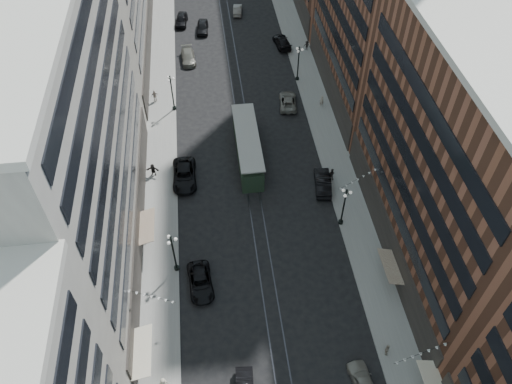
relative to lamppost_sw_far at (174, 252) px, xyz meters
name	(u,v)px	position (x,y,z in m)	size (l,w,h in m)	color
ground	(236,84)	(9.20, 32.00, -3.10)	(220.00, 220.00, 0.00)	black
sidewalk_west	(163,52)	(-1.80, 42.00, -3.02)	(4.00, 180.00, 0.15)	gray
sidewalk_east	(297,44)	(20.20, 42.00, -3.02)	(4.00, 180.00, 0.15)	gray
rail_west	(226,49)	(8.50, 42.00, -3.09)	(0.12, 180.00, 0.02)	#2D2D33
rail_east	(235,48)	(9.90, 42.00, -3.09)	(0.12, 180.00, 0.02)	#2D2D33
building_west_mid	(71,144)	(-7.80, 5.00, 10.90)	(8.00, 36.00, 28.00)	#A09C8E
building_east_mid	(451,167)	(26.20, 0.00, 8.90)	(8.00, 30.00, 24.00)	brown
lamppost_sw_far	(174,252)	(0.00, 0.00, 0.00)	(1.03, 1.14, 5.52)	black
lamppost_sw_mid	(172,92)	(0.00, 27.00, 0.00)	(1.03, 1.14, 5.52)	black
lamppost_se_far	(344,206)	(18.40, 4.00, 0.00)	(1.03, 1.14, 5.52)	black
lamppost_se_mid	(298,62)	(18.40, 32.00, 0.00)	(1.03, 1.14, 5.52)	black
streetcar	(248,147)	(9.20, 16.16, -1.46)	(2.83, 12.79, 3.54)	#233725
car_2	(201,282)	(2.40, -2.28, -2.39)	(2.34, 5.08, 1.41)	black
car_4	(364,383)	(16.03, -14.25, -2.35)	(1.77, 4.39, 1.50)	gray
pedestrian_1	(164,384)	(-1.17, -12.40, -2.05)	(0.88, 0.48, 1.80)	#B8B399
pedestrian_2	(146,236)	(-3.22, 4.09, -2.11)	(0.82, 0.45, 1.68)	black
pedestrian_4	(387,350)	(18.89, -11.61, -2.19)	(0.89, 0.40, 1.51)	#B2A693
car_7	(184,175)	(1.14, 12.99, -2.26)	(2.77, 6.00, 1.67)	black
car_8	(188,57)	(2.31, 39.19, -2.36)	(2.07, 5.08, 1.47)	#636358
car_9	(181,20)	(1.45, 50.87, -2.30)	(1.88, 4.67, 1.59)	black
car_10	(323,182)	(17.54, 9.81, -2.27)	(1.76, 5.04, 1.66)	black
car_11	(288,101)	(16.00, 26.12, -2.40)	(2.33, 5.04, 1.40)	slate
car_12	(282,42)	(17.60, 41.78, -2.33)	(2.15, 5.28, 1.53)	black
car_13	(202,27)	(4.95, 47.95, -2.30)	(1.87, 4.66, 1.59)	black
car_14	(237,10)	(11.40, 53.36, -2.41)	(1.45, 4.17, 1.37)	slate
pedestrian_5	(153,170)	(-2.64, 14.22, -2.09)	(1.58, 0.45, 1.70)	black
pedestrian_6	(155,96)	(-2.66, 29.20, -2.06)	(1.04, 0.47, 1.77)	#A99A8C
pedestrian_7	(332,174)	(18.87, 10.99, -2.15)	(0.77, 0.42, 1.59)	black
pedestrian_8	(322,101)	(20.65, 25.25, -2.10)	(0.62, 0.41, 1.70)	#ADA290
pedestrian_9	(307,45)	(21.33, 39.91, -2.17)	(1.00, 0.41, 1.55)	black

